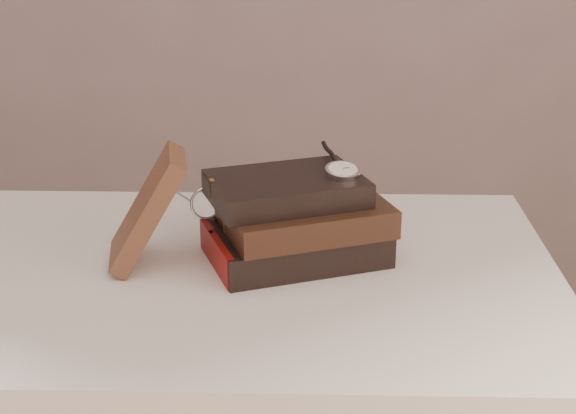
{
  "coord_description": "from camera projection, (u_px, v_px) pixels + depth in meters",
  "views": [
    {
      "loc": [
        0.16,
        -0.71,
        1.25
      ],
      "look_at": [
        0.13,
        0.39,
        0.82
      ],
      "focal_mm": 53.64,
      "sensor_mm": 36.0,
      "label": 1
    }
  ],
  "objects": [
    {
      "name": "table",
      "position": [
        195.0,
        328.0,
        1.2
      ],
      "size": [
        1.0,
        0.6,
        0.75
      ],
      "color": "white",
      "rests_on": "ground"
    },
    {
      "name": "pocket_watch",
      "position": [
        341.0,
        169.0,
        1.17
      ],
      "size": [
        0.06,
        0.15,
        0.02
      ],
      "color": "silver",
      "rests_on": "book_stack"
    },
    {
      "name": "journal",
      "position": [
        147.0,
        209.0,
        1.16
      ],
      "size": [
        0.13,
        0.12,
        0.16
      ],
      "primitive_type": "cube",
      "rotation": [
        0.0,
        0.54,
        0.18
      ],
      "color": "#44261A",
      "rests_on": "table"
    },
    {
      "name": "book_stack",
      "position": [
        296.0,
        221.0,
        1.19
      ],
      "size": [
        0.28,
        0.23,
        0.12
      ],
      "color": "black",
      "rests_on": "table"
    },
    {
      "name": "eyeglasses",
      "position": [
        222.0,
        200.0,
        1.23
      ],
      "size": [
        0.13,
        0.14,
        0.05
      ],
      "color": "silver",
      "rests_on": "book_stack"
    }
  ]
}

